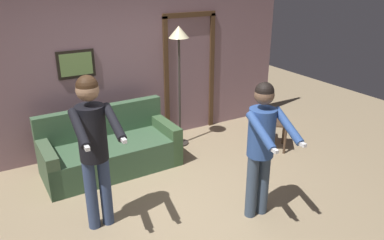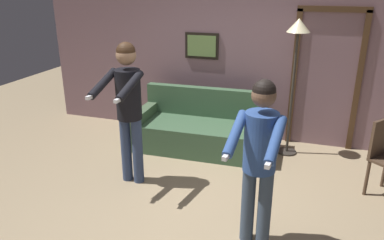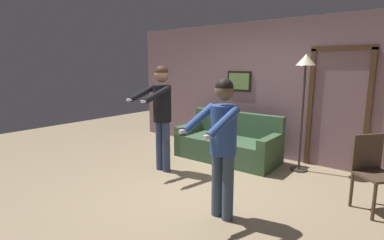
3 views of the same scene
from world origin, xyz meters
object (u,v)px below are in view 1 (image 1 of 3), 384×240
Objects in this scene: torchiere_lamp at (179,49)px; dining_chair_distant at (269,117)px; person_standing_left at (93,140)px; couch at (110,151)px; person_standing_right at (262,140)px.

torchiere_lamp is 1.79m from dining_chair_distant.
person_standing_left is at bearing -140.61° from torchiere_lamp.
dining_chair_distant is (2.97, 0.64, -0.55)m from person_standing_left.
couch is 2.53m from dining_chair_distant.
dining_chair_distant is (2.44, -0.60, 0.25)m from couch.
torchiere_lamp is 1.19× the size of person_standing_right.
torchiere_lamp reaches higher than couch.
person_standing_right is 1.75× the size of dining_chair_distant.
couch is 2.06× the size of dining_chair_distant.
torchiere_lamp is 2.09× the size of dining_chair_distant.
dining_chair_distant is at bearing 46.00° from person_standing_right.
torchiere_lamp reaches higher than person_standing_left.
dining_chair_distant is at bearing -13.70° from couch.
torchiere_lamp reaches higher than dining_chair_distant.
dining_chair_distant reaches higher than couch.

